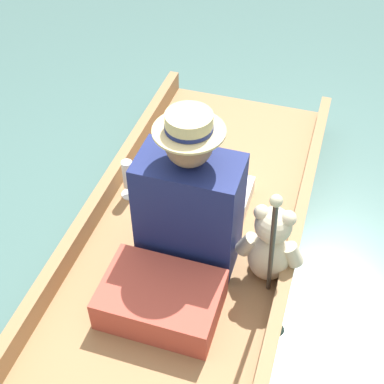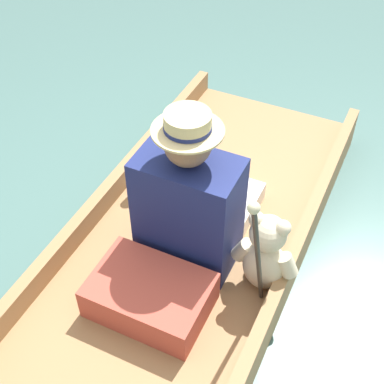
% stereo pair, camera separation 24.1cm
% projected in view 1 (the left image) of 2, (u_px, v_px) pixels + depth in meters
% --- Properties ---
extents(ground_plane, '(16.00, 16.00, 0.00)m').
position_uv_depth(ground_plane, '(181.00, 276.00, 2.74)').
color(ground_plane, '#476B66').
extents(punt_boat, '(1.10, 2.88, 0.27)m').
position_uv_depth(punt_boat, '(181.00, 265.00, 2.68)').
color(punt_boat, '#997047').
rests_on(punt_boat, ground_plane).
extents(seat_cushion, '(0.52, 0.36, 0.17)m').
position_uv_depth(seat_cushion, '(161.00, 299.00, 2.36)').
color(seat_cushion, '#B24738').
rests_on(seat_cushion, punt_boat).
extents(seated_person, '(0.46, 0.69, 0.84)m').
position_uv_depth(seated_person, '(193.00, 202.00, 2.48)').
color(seated_person, white).
rests_on(seated_person, punt_boat).
extents(teddy_bear, '(0.32, 0.19, 0.46)m').
position_uv_depth(teddy_bear, '(270.00, 246.00, 2.41)').
color(teddy_bear, beige).
rests_on(teddy_bear, punt_boat).
extents(wine_glass, '(0.10, 0.10, 0.24)m').
position_uv_depth(wine_glass, '(128.00, 176.00, 2.87)').
color(wine_glass, silver).
rests_on(wine_glass, punt_boat).
extents(walking_cane, '(0.04, 0.32, 0.88)m').
position_uv_depth(walking_cane, '(272.00, 244.00, 2.04)').
color(walking_cane, '#2D2823').
rests_on(walking_cane, punt_boat).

